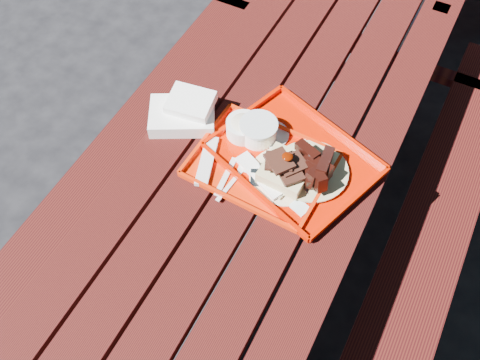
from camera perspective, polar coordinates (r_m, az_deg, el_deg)
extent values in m
plane|color=black|center=(2.31, 1.73, -8.55)|extent=(60.00, 60.00, 0.00)
cube|color=#3D110B|center=(1.77, -6.41, 5.69)|extent=(0.14, 2.40, 0.04)
cube|color=#3D110B|center=(1.72, -2.14, 3.95)|extent=(0.14, 2.40, 0.04)
cube|color=#3D110B|center=(1.68, 2.36, 2.08)|extent=(0.14, 2.40, 0.04)
cube|color=#3D110B|center=(1.65, 7.03, 0.12)|extent=(0.14, 2.40, 0.04)
cube|color=#3D110B|center=(1.64, 11.83, -1.90)|extent=(0.14, 2.40, 0.04)
cube|color=#3D110B|center=(2.13, -12.12, 3.16)|extent=(0.25, 2.40, 0.04)
cube|color=#3D110B|center=(2.74, -1.26, 12.98)|extent=(0.06, 0.06, 0.42)
cube|color=#3D110B|center=(1.90, 18.17, -9.93)|extent=(0.25, 2.40, 0.04)
cube|color=#3D110B|center=(2.57, 22.23, 3.81)|extent=(0.06, 0.06, 0.42)
cube|color=#3D110B|center=(2.63, 5.55, 15.20)|extent=(0.06, 0.06, 0.75)
cube|color=#3D110B|center=(2.53, 18.18, 10.42)|extent=(0.06, 0.06, 0.75)
cube|color=#3D110B|center=(2.53, 12.03, 13.83)|extent=(1.40, 0.06, 0.04)
cube|color=red|center=(1.64, 2.27, 1.47)|extent=(0.41, 0.32, 0.01)
cube|color=red|center=(1.71, 4.75, 5.40)|extent=(0.40, 0.03, 0.02)
cube|color=red|center=(1.55, -0.43, -2.30)|extent=(0.40, 0.03, 0.02)
cube|color=red|center=(1.59, 8.63, -1.18)|extent=(0.02, 0.31, 0.02)
cube|color=red|center=(1.69, -3.70, 4.48)|extent=(0.02, 0.31, 0.02)
cylinder|color=beige|center=(1.61, 4.83, 0.45)|extent=(0.22, 0.22, 0.01)
cube|color=#CEBE84|center=(1.57, 4.35, 0.06)|extent=(0.14, 0.07, 0.04)
cube|color=#CEBE84|center=(1.61, 5.44, 1.97)|extent=(0.14, 0.07, 0.04)
ellipsoid|color=#490F00|center=(1.52, 5.12, 2.76)|extent=(0.03, 0.03, 0.01)
cylinder|color=white|center=(1.68, 0.36, 5.58)|extent=(0.11, 0.11, 0.05)
ellipsoid|color=beige|center=(1.67, 0.37, 5.94)|extent=(0.09, 0.09, 0.04)
cylinder|color=silver|center=(1.70, 3.37, 4.86)|extent=(0.11, 0.11, 0.01)
cube|color=silver|center=(1.63, -3.55, 2.04)|extent=(0.09, 0.18, 0.01)
cube|color=silver|center=(1.60, -1.54, 0.38)|extent=(0.03, 0.15, 0.01)
cube|color=silver|center=(1.59, -0.86, -0.26)|extent=(0.03, 0.15, 0.00)
cube|color=silver|center=(1.63, 0.70, 1.45)|extent=(0.05, 0.05, 0.00)
cube|color=#C21600|center=(1.66, 5.69, 2.17)|extent=(0.54, 0.48, 0.01)
cube|color=#C21600|center=(1.73, 9.75, 5.66)|extent=(0.43, 0.16, 0.02)
cube|color=#C21600|center=(1.57, 1.32, -1.03)|extent=(0.43, 0.16, 0.02)
cube|color=#C21600|center=(1.58, 11.68, -2.42)|extent=(0.13, 0.33, 0.02)
cube|color=#C21600|center=(1.74, 0.31, 6.92)|extent=(0.13, 0.33, 0.02)
cube|color=white|center=(1.63, 7.02, 1.31)|extent=(0.20, 0.20, 0.01)
cylinder|color=tan|center=(1.62, 7.58, 1.02)|extent=(0.23, 0.23, 0.01)
cylinder|color=white|center=(1.67, 1.98, 5.21)|extent=(0.11, 0.11, 0.06)
cylinder|color=silver|center=(1.65, 2.01, 5.91)|extent=(0.12, 0.12, 0.01)
cube|color=silver|center=(1.60, 2.14, 0.46)|extent=(0.19, 0.12, 0.02)
cube|color=silver|center=(1.55, 6.39, -2.89)|extent=(0.06, 0.06, 0.00)
cube|color=white|center=(1.75, -6.19, 6.84)|extent=(0.25, 0.23, 0.05)
cube|color=white|center=(1.72, -5.29, 8.18)|extent=(0.16, 0.13, 0.04)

